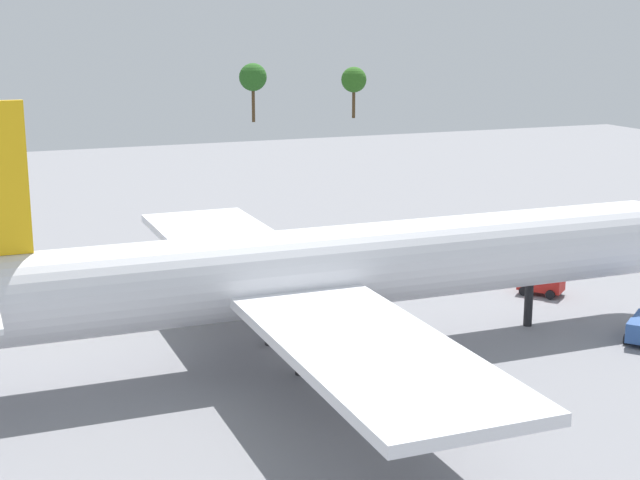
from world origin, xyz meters
TOP-DOWN VIEW (x-y plane):
  - ground_plane at (0.00, 0.00)m, footprint 252.72×252.72m
  - cargo_airplane at (-0.28, 0.00)m, footprint 63.18×55.28m
  - baggage_tug at (24.82, 7.24)m, footprint 4.17×4.44m
  - tree_line_backdrop at (6.64, 163.37)m, footprint 136.79×6.97m

SIDE VIEW (x-z plane):
  - ground_plane at x=0.00m, z-range 0.00..0.00m
  - baggage_tug at x=24.82m, z-range 0.04..2.06m
  - cargo_airplane at x=-0.28m, z-range -3.27..16.34m
  - tree_line_backdrop at x=6.64m, z-range 3.26..18.86m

